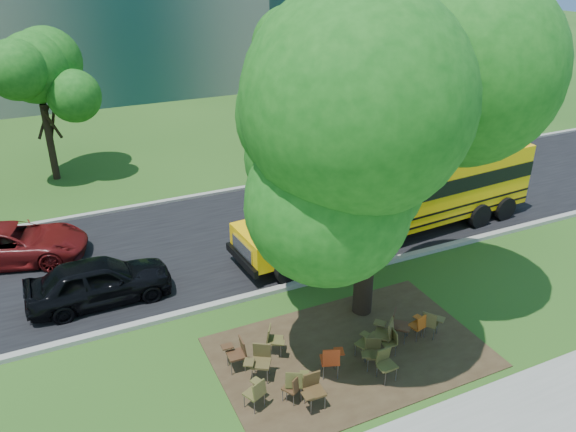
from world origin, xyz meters
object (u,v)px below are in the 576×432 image
chair_13 (419,324)px  chair_14 (373,351)px  chair_0 (256,391)px  chair_5 (385,362)px  chair_2 (294,385)px  chair_3 (313,388)px  school_bus (402,191)px  chair_11 (367,342)px  chair_1 (295,381)px  chair_9 (260,358)px  chair_7 (431,322)px  chair_12 (398,323)px  main_tree (374,133)px  chair_6 (390,339)px  chair_4 (331,358)px  black_car (99,281)px  chair_10 (273,338)px  bg_car_red (13,244)px  chair_8 (237,351)px  chair_15 (386,331)px

chair_13 → chair_14: chair_14 is taller
chair_0 → chair_5: chair_5 is taller
chair_2 → chair_3: size_ratio=0.87×
school_bus → chair_11: school_bus is taller
chair_1 → chair_14: (2.26, 0.18, -0.02)m
chair_9 → chair_11: size_ratio=1.19×
chair_5 → chair_7: (2.06, 0.87, -0.01)m
chair_2 → chair_9: chair_9 is taller
chair_5 → chair_12: bearing=-139.1°
main_tree → chair_13: (0.71, -1.74, -4.97)m
chair_1 → chair_6: chair_1 is taller
school_bus → chair_11: bearing=-135.2°
chair_4 → black_car: black_car is taller
chair_4 → chair_6: (1.81, 0.12, -0.10)m
chair_0 → black_car: black_car is taller
chair_10 → chair_13: (3.84, -1.08, -0.03)m
main_tree → chair_1: (-3.32, -2.38, -4.92)m
chair_1 → chair_11: chair_1 is taller
chair_5 → chair_13: 1.98m
black_car → bg_car_red: bearing=31.9°
chair_9 → chair_14: (2.73, -0.84, -0.08)m
chair_11 → chair_4: bearing=172.3°
chair_3 → chair_6: bearing=-161.7°
chair_12 → chair_14: (-1.20, -0.63, -0.05)m
main_tree → bg_car_red: main_tree is taller
chair_7 → chair_1: bearing=-118.9°
chair_9 → main_tree: bearing=-129.0°
chair_11 → black_car: black_car is taller
chair_8 → chair_9: bearing=-141.5°
chair_2 → chair_13: (4.09, 0.70, -0.00)m
chair_9 → bg_car_red: 10.38m
chair_3 → chair_4: size_ratio=0.98×
chair_8 → chair_0: bearing=179.9°
chair_1 → chair_2: bearing=-107.8°
chair_1 → chair_2: size_ratio=1.10×
chair_15 → chair_8: bearing=123.3°
chair_11 → chair_15: bearing=-13.5°
school_bus → bg_car_red: size_ratio=2.50×
chair_11 → chair_13: bearing=-17.7°
chair_4 → chair_8: bearing=167.3°
chair_7 → chair_15: 1.42m
main_tree → chair_14: (-1.06, -2.19, -4.93)m
chair_15 → chair_4: bearing=147.3°
main_tree → chair_10: size_ratio=10.86×
chair_8 → chair_13: (4.89, -0.93, -0.08)m
school_bus → chair_13: (-3.28, -5.59, -1.19)m
chair_1 → chair_5: chair_1 is taller
chair_5 → chair_7: size_ratio=1.02×
chair_7 → chair_4: bearing=-121.9°
school_bus → chair_0: bearing=-147.2°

